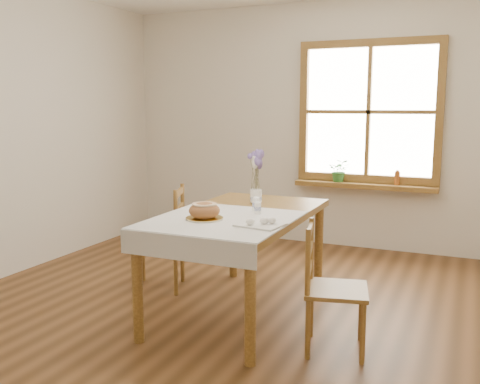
% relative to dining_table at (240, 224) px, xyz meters
% --- Properties ---
extents(ground, '(5.00, 5.00, 0.00)m').
position_rel_dining_table_xyz_m(ground, '(0.00, -0.30, -0.66)').
color(ground, brown).
rests_on(ground, ground).
extents(room_walls, '(4.60, 5.10, 2.65)m').
position_rel_dining_table_xyz_m(room_walls, '(0.00, -0.30, 1.04)').
color(room_walls, beige).
rests_on(room_walls, ground).
extents(window, '(1.46, 0.08, 1.46)m').
position_rel_dining_table_xyz_m(window, '(0.50, 2.17, 0.79)').
color(window, olive).
rests_on(window, ground).
extents(window_sill, '(1.46, 0.20, 0.05)m').
position_rel_dining_table_xyz_m(window_sill, '(0.50, 2.10, 0.03)').
color(window_sill, olive).
rests_on(window_sill, ground).
extents(dining_table, '(0.90, 1.60, 0.75)m').
position_rel_dining_table_xyz_m(dining_table, '(0.00, 0.00, 0.00)').
color(dining_table, olive).
rests_on(dining_table, ground).
extents(table_linen, '(0.91, 0.99, 0.01)m').
position_rel_dining_table_xyz_m(table_linen, '(0.00, -0.30, 0.09)').
color(table_linen, silver).
rests_on(table_linen, dining_table).
extents(chair_left, '(0.54, 0.52, 0.86)m').
position_rel_dining_table_xyz_m(chair_left, '(-0.83, 0.21, -0.23)').
color(chair_left, olive).
rests_on(chair_left, ground).
extents(chair_right, '(0.47, 0.45, 0.80)m').
position_rel_dining_table_xyz_m(chair_right, '(0.80, -0.34, -0.26)').
color(chair_right, olive).
rests_on(chair_right, ground).
extents(bread_plate, '(0.26, 0.26, 0.01)m').
position_rel_dining_table_xyz_m(bread_plate, '(-0.10, -0.36, 0.10)').
color(bread_plate, white).
rests_on(bread_plate, table_linen).
extents(bread_loaf, '(0.21, 0.21, 0.12)m').
position_rel_dining_table_xyz_m(bread_loaf, '(-0.10, -0.36, 0.17)').
color(bread_loaf, '#B3703F').
rests_on(bread_loaf, bread_plate).
extents(egg_napkin, '(0.30, 0.27, 0.01)m').
position_rel_dining_table_xyz_m(egg_napkin, '(0.31, -0.38, 0.10)').
color(egg_napkin, silver).
rests_on(egg_napkin, table_linen).
extents(eggs, '(0.23, 0.22, 0.05)m').
position_rel_dining_table_xyz_m(eggs, '(0.31, -0.38, 0.13)').
color(eggs, white).
rests_on(eggs, egg_napkin).
extents(salt_shaker, '(0.06, 0.06, 0.10)m').
position_rel_dining_table_xyz_m(salt_shaker, '(0.10, 0.07, 0.15)').
color(salt_shaker, white).
rests_on(salt_shaker, table_linen).
extents(pepper_shaker, '(0.06, 0.06, 0.09)m').
position_rel_dining_table_xyz_m(pepper_shaker, '(0.15, -0.04, 0.14)').
color(pepper_shaker, white).
rests_on(pepper_shaker, table_linen).
extents(flower_vase, '(0.11, 0.11, 0.10)m').
position_rel_dining_table_xyz_m(flower_vase, '(-0.04, 0.39, 0.14)').
color(flower_vase, white).
rests_on(flower_vase, dining_table).
extents(lavender_bouquet, '(0.16, 0.16, 0.31)m').
position_rel_dining_table_xyz_m(lavender_bouquet, '(-0.04, 0.39, 0.34)').
color(lavender_bouquet, '#665292').
rests_on(lavender_bouquet, flower_vase).
extents(potted_plant, '(0.24, 0.26, 0.19)m').
position_rel_dining_table_xyz_m(potted_plant, '(0.23, 2.10, 0.14)').
color(potted_plant, '#34752E').
rests_on(potted_plant, window_sill).
extents(amber_bottle, '(0.07, 0.07, 0.16)m').
position_rel_dining_table_xyz_m(amber_bottle, '(0.82, 2.10, 0.13)').
color(amber_bottle, '#954B1B').
rests_on(amber_bottle, window_sill).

